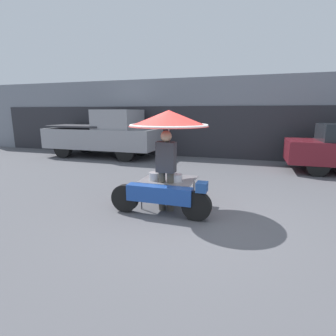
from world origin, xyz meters
TOP-DOWN VIEW (x-y plane):
  - ground_plane at (0.00, 0.00)m, footprint 36.00×36.00m
  - shopfront_building at (0.00, 7.98)m, footprint 28.00×2.06m
  - vendor_motorcycle_cart at (-0.58, 0.48)m, footprint 2.05×1.65m
  - vendor_person at (-0.55, 0.28)m, footprint 0.38×0.22m
  - pickup_truck at (-5.23, 5.74)m, footprint 5.11×1.93m

SIDE VIEW (x-z plane):
  - ground_plane at x=0.00m, z-range 0.00..0.00m
  - vendor_person at x=-0.55m, z-range 0.10..1.75m
  - pickup_truck at x=-5.23m, z-range -0.04..2.07m
  - vendor_motorcycle_cart at x=-0.58m, z-range 0.53..2.58m
  - shopfront_building at x=0.00m, z-range -0.01..3.46m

